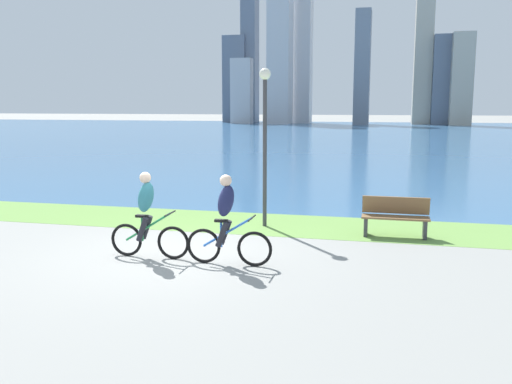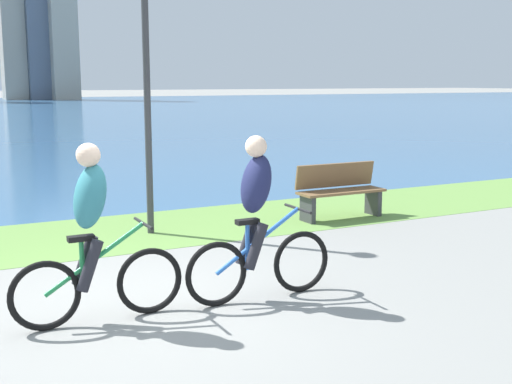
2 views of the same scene
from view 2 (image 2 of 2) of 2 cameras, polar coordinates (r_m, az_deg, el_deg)
The scene contains 6 objects.
ground_plane at distance 6.87m, azimuth -10.66°, elevation -9.60°, with size 300.00×300.00×0.00m, color gray.
grass_strip_bayside at distance 9.88m, azimuth -16.05°, elevation -3.86°, with size 120.00×2.55×0.01m, color #6B9947.
cyclist_lead at distance 6.70m, azimuth 0.12°, elevation -2.45°, with size 1.66×0.52×1.71m.
cyclist_trailing at distance 6.24m, azimuth -13.95°, elevation -3.67°, with size 1.64×0.52×1.69m.
bench_near_path at distance 10.90m, azimuth 7.26°, elevation 0.08°, with size 1.50×0.47×0.90m.
lamppost_tall at distance 9.69m, azimuth -9.51°, elevation 11.11°, with size 0.28×0.28×3.83m.
Camera 2 is at (-1.81, -6.24, 2.25)m, focal length 46.08 mm.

